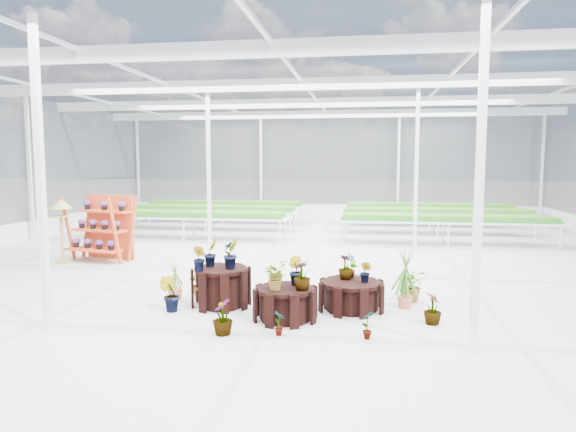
# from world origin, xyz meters

# --- Properties ---
(ground_plane) EXTENTS (24.00, 24.00, 0.00)m
(ground_plane) POSITION_xyz_m (0.00, 0.00, 0.00)
(ground_plane) COLOR gray
(ground_plane) RESTS_ON ground
(greenhouse_shell) EXTENTS (18.00, 24.00, 4.50)m
(greenhouse_shell) POSITION_xyz_m (0.00, 0.00, 2.25)
(greenhouse_shell) COLOR white
(greenhouse_shell) RESTS_ON ground
(steel_frame) EXTENTS (18.00, 24.00, 4.50)m
(steel_frame) POSITION_xyz_m (0.00, 0.00, 2.25)
(steel_frame) COLOR silver
(steel_frame) RESTS_ON ground
(nursery_benches) EXTENTS (16.00, 7.00, 0.84)m
(nursery_benches) POSITION_xyz_m (0.00, 7.20, 0.42)
(nursery_benches) COLOR silver
(nursery_benches) RESTS_ON ground
(plinth_tall) EXTENTS (1.27, 1.27, 0.66)m
(plinth_tall) POSITION_xyz_m (-0.82, -2.41, 0.33)
(plinth_tall) COLOR black
(plinth_tall) RESTS_ON ground
(plinth_mid) EXTENTS (1.25, 1.25, 0.51)m
(plinth_mid) POSITION_xyz_m (0.38, -3.01, 0.26)
(plinth_mid) COLOR black
(plinth_mid) RESTS_ON ground
(plinth_low) EXTENTS (1.39, 1.39, 0.48)m
(plinth_low) POSITION_xyz_m (1.38, -2.31, 0.24)
(plinth_low) COLOR black
(plinth_low) RESTS_ON ground
(shelf_rack) EXTENTS (1.70, 1.17, 1.64)m
(shelf_rack) POSITION_xyz_m (-4.90, 1.08, 0.82)
(shelf_rack) COLOR #C8431E
(shelf_rack) RESTS_ON ground
(bird_table) EXTENTS (0.47, 0.47, 1.57)m
(bird_table) POSITION_xyz_m (-5.69, 0.68, 0.79)
(bird_table) COLOR #A78845
(bird_table) RESTS_ON ground
(nursery_plants) EXTENTS (4.73, 3.07, 1.28)m
(nursery_plants) POSITION_xyz_m (0.43, -2.23, 0.47)
(nursery_plants) COLOR #356E1F
(nursery_plants) RESTS_ON ground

